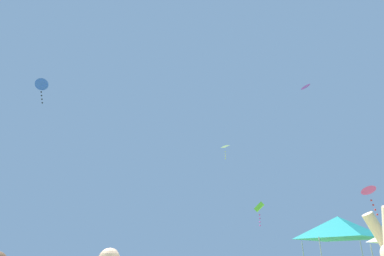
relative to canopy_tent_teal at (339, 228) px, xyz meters
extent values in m
cylinder|color=beige|center=(-4.79, -14.32, -1.45)|extent=(0.41, 0.23, 0.61)
pyramid|color=teal|center=(0.00, 0.00, 0.00)|extent=(3.55, 3.55, 1.14)
pyramid|color=white|center=(-5.12, 13.58, 9.30)|extent=(0.78, 0.58, 0.28)
sphere|color=yellow|center=(-5.11, 13.64, 8.74)|extent=(0.09, 0.09, 0.09)
sphere|color=yellow|center=(-5.12, 13.70, 8.51)|extent=(0.09, 0.09, 0.09)
sphere|color=yellow|center=(-5.12, 13.75, 8.28)|extent=(0.09, 0.09, 0.09)
sphere|color=yellow|center=(-5.13, 13.81, 8.06)|extent=(0.09, 0.09, 0.09)
cone|color=blue|center=(-20.04, 4.01, 11.57)|extent=(1.27, 1.19, 0.81)
sphere|color=black|center=(-19.98, 4.04, 10.86)|extent=(0.12, 0.12, 0.12)
sphere|color=black|center=(-19.91, 4.08, 10.56)|extent=(0.12, 0.12, 0.12)
sphere|color=black|center=(-19.84, 4.12, 10.26)|extent=(0.12, 0.12, 0.12)
sphere|color=black|center=(-19.78, 4.16, 9.95)|extent=(0.12, 0.12, 0.12)
cube|color=#75D138|center=(-2.04, 14.22, 3.26)|extent=(1.08, 0.65, 0.96)
sphere|color=#D6389E|center=(-2.06, 14.14, 2.49)|extent=(0.13, 0.13, 0.13)
sphere|color=#D6389E|center=(-2.09, 14.06, 2.16)|extent=(0.13, 0.13, 0.13)
sphere|color=#D6389E|center=(-2.11, 13.98, 1.82)|extent=(0.13, 0.13, 0.13)
sphere|color=#D6389E|center=(-2.13, 13.90, 1.49)|extent=(0.13, 0.13, 0.13)
cone|color=#D6389E|center=(7.27, 11.58, 4.28)|extent=(1.63, 1.58, 0.74)
sphere|color=red|center=(7.37, 11.60, 3.34)|extent=(0.16, 0.16, 0.16)
sphere|color=red|center=(7.47, 11.63, 2.93)|extent=(0.16, 0.16, 0.16)
sphere|color=red|center=(7.57, 11.65, 2.53)|extent=(0.16, 0.16, 0.16)
sphere|color=red|center=(7.66, 11.68, 2.13)|extent=(0.16, 0.16, 0.16)
cone|color=purple|center=(2.80, 10.44, 14.25)|extent=(1.15, 1.19, 0.55)
camera|label=1|loc=(-6.61, -18.11, -1.65)|focal=30.52mm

